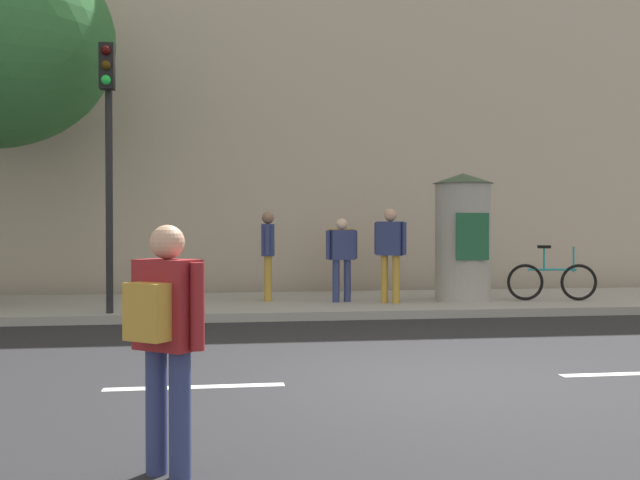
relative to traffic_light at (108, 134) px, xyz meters
The scene contains 12 objects.
ground_plane 7.28m from the traffic_light, 53.06° to the right, with size 80.00×80.00×0.00m, color #232326.
sidewalk_curb 5.30m from the traffic_light, 24.01° to the left, with size 36.00×4.00×0.15m, color #9E9B93.
lane_markings 7.28m from the traffic_light, 53.06° to the right, with size 25.80×0.16×0.01m.
building_backdrop 8.25m from the traffic_light, 59.73° to the left, with size 36.00×5.00×11.52m, color #B7A893.
traffic_light is the anchor object (origin of this frame).
poster_column 6.95m from the traffic_light, 11.28° to the left, with size 1.19×1.19×2.51m.
pedestrian_with_backpack 8.34m from the traffic_light, 79.80° to the right, with size 0.51×0.51×1.62m.
pedestrian_in_light_jacket 3.87m from the traffic_light, 32.85° to the left, with size 0.29×0.58×1.75m.
pedestrian_in_dark_shirt 5.83m from the traffic_light, 34.88° to the left, with size 0.56×0.53×1.64m.
pedestrian_with_bag 4.87m from the traffic_light, 18.33° to the left, with size 0.64×0.36×1.62m.
pedestrian_in_red_top 5.53m from the traffic_light, 11.76° to the left, with size 0.54×0.53×1.80m.
bicycle_leaning 8.82m from the traffic_light, ahead, with size 1.76×0.35×1.09m.
Camera 1 is at (-2.21, -7.51, 1.61)m, focal length 41.71 mm.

